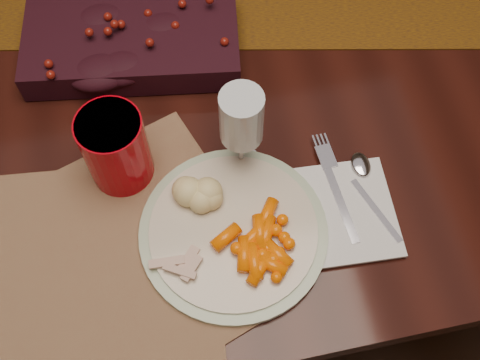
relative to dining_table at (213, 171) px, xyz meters
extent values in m
plane|color=black|center=(0.00, 0.00, -0.38)|extent=(5.00, 5.00, 0.00)
cube|color=black|center=(0.00, 0.00, 0.00)|extent=(1.80, 1.00, 0.75)
cube|color=brown|center=(-0.23, -0.33, 0.38)|extent=(0.58, 0.50, 0.00)
cube|color=brown|center=(-0.29, -0.33, 0.38)|extent=(0.54, 0.42, 0.00)
cylinder|color=beige|center=(-0.01, -0.31, 0.39)|extent=(0.27, 0.27, 0.01)
cube|color=white|center=(0.15, -0.31, 0.38)|extent=(0.15, 0.17, 0.01)
cylinder|color=#A9000A|center=(-0.15, -0.17, 0.44)|extent=(0.12, 0.12, 0.13)
camera|label=1|loc=(-0.07, -0.63, 1.18)|focal=45.00mm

